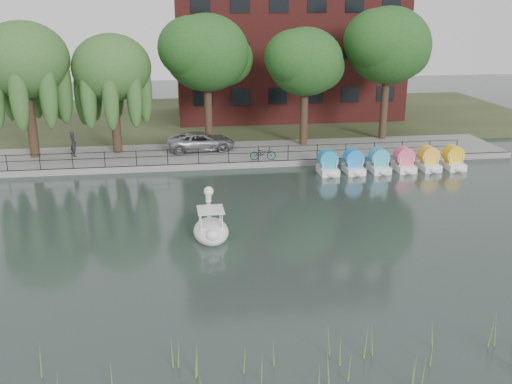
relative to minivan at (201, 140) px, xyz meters
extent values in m
plane|color=#34413F|center=(1.63, -16.62, -1.16)|extent=(120.00, 120.00, 0.00)
cube|color=gray|center=(1.63, -0.62, -0.96)|extent=(40.00, 6.00, 0.40)
cube|color=gray|center=(1.63, -3.57, -0.96)|extent=(40.00, 0.25, 0.40)
cube|color=#47512D|center=(1.63, 13.38, -0.98)|extent=(60.00, 22.00, 0.36)
cylinder|color=black|center=(1.63, -3.37, 0.19)|extent=(32.00, 0.04, 0.04)
cylinder|color=black|center=(1.63, -3.37, -0.21)|extent=(32.00, 0.04, 0.04)
cylinder|color=black|center=(1.63, -3.37, -0.26)|extent=(0.05, 0.05, 1.00)
cube|color=#4C1E16|center=(8.63, 13.38, 8.20)|extent=(20.00, 10.00, 18.00)
cylinder|color=#473323|center=(-11.37, -0.12, 1.34)|extent=(0.60, 0.60, 4.20)
ellipsoid|color=#446D31|center=(-11.37, -0.12, 5.75)|extent=(5.88, 5.88, 5.00)
cylinder|color=#473323|center=(-5.87, 0.38, 1.14)|extent=(0.60, 0.60, 3.80)
ellipsoid|color=#446D31|center=(-5.87, 0.38, 5.13)|extent=(5.32, 5.32, 4.52)
cylinder|color=#473323|center=(0.63, 1.38, 1.49)|extent=(0.60, 0.60, 4.50)
ellipsoid|color=#2A5E24|center=(0.63, 1.38, 5.94)|extent=(6.00, 6.00, 5.10)
cylinder|color=#473323|center=(7.63, 0.88, 1.27)|extent=(0.60, 0.60, 4.05)
ellipsoid|color=#2A5E24|center=(7.63, 0.88, 5.27)|extent=(5.40, 5.40, 4.59)
cylinder|color=#473323|center=(14.13, 1.88, 1.60)|extent=(0.60, 0.60, 4.72)
ellipsoid|color=#2A5E24|center=(14.13, 1.88, 6.28)|extent=(6.30, 6.30, 5.36)
imported|color=gray|center=(0.00, 0.00, 0.00)|extent=(2.94, 5.64, 1.52)
imported|color=gray|center=(3.95, -3.17, -0.26)|extent=(0.71, 1.76, 1.00)
imported|color=black|center=(-8.73, -0.43, 0.23)|extent=(0.77, 0.86, 1.98)
ellipsoid|color=white|center=(-0.35, -15.09, -0.87)|extent=(1.68, 2.63, 0.58)
cube|color=white|center=(-0.34, -15.18, -0.58)|extent=(1.08, 1.17, 0.29)
cube|color=white|center=(-0.34, -15.14, 0.22)|extent=(1.22, 1.32, 0.06)
ellipsoid|color=white|center=(-0.33, -16.20, -0.63)|extent=(0.61, 0.48, 0.54)
sphere|color=white|center=(-0.36, -14.22, 0.82)|extent=(0.46, 0.46, 0.46)
cone|color=black|center=(-0.36, -13.91, 0.79)|extent=(0.20, 0.25, 0.19)
cylinder|color=yellow|center=(-0.36, -14.05, 0.80)|extent=(0.25, 0.10, 0.25)
cube|color=white|center=(7.78, -5.67, -0.94)|extent=(1.15, 1.70, 0.44)
cylinder|color=#228EC7|center=(7.78, -5.57, -0.21)|extent=(0.90, 1.20, 0.90)
cube|color=white|center=(9.48, -5.67, -0.94)|extent=(1.15, 1.70, 0.44)
cylinder|color=#1F85E7|center=(9.48, -5.57, -0.21)|extent=(0.90, 1.20, 0.90)
cube|color=white|center=(11.18, -5.67, -0.94)|extent=(1.15, 1.70, 0.44)
cylinder|color=#36A8CB|center=(11.18, -5.57, -0.21)|extent=(0.90, 1.20, 0.90)
cube|color=white|center=(12.88, -5.67, -0.94)|extent=(1.15, 1.70, 0.44)
cylinder|color=#F2567D|center=(12.88, -5.57, -0.21)|extent=(0.90, 1.20, 0.90)
cube|color=white|center=(14.58, -5.67, -0.94)|extent=(1.15, 1.70, 0.44)
cylinder|color=yellow|center=(14.58, -5.57, -0.21)|extent=(0.90, 1.20, 0.90)
cube|color=white|center=(16.28, -5.67, -0.94)|extent=(1.15, 1.70, 0.44)
cylinder|color=yellow|center=(16.28, -5.57, -0.21)|extent=(0.90, 1.20, 0.90)
camera|label=1|loc=(-1.76, -39.75, 9.21)|focal=40.00mm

